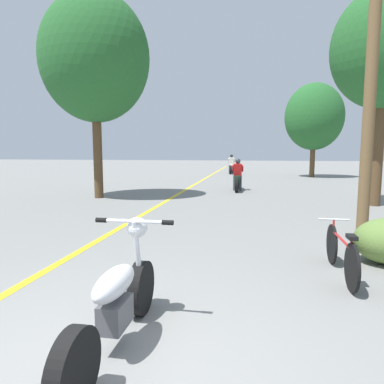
% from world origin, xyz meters
% --- Properties ---
extents(lane_stripe_center, '(0.14, 48.00, 0.01)m').
position_xyz_m(lane_stripe_center, '(-1.70, 12.49, 0.00)').
color(lane_stripe_center, yellow).
rests_on(lane_stripe_center, ground).
extents(utility_pole, '(1.10, 0.24, 6.71)m').
position_xyz_m(utility_pole, '(3.53, 5.60, 3.45)').
color(utility_pole, brown).
rests_on(utility_pole, ground).
extents(roadside_tree_right_near, '(3.09, 2.78, 6.53)m').
position_xyz_m(roadside_tree_right_near, '(4.99, 9.34, 4.72)').
color(roadside_tree_right_near, '#513A23').
rests_on(roadside_tree_right_near, ground).
extents(roadside_tree_right_far, '(3.71, 3.34, 6.03)m').
position_xyz_m(roadside_tree_right_far, '(5.04, 21.31, 3.88)').
color(roadside_tree_right_far, '#513A23').
rests_on(roadside_tree_right_far, ground).
extents(roadside_tree_left, '(3.87, 3.48, 7.17)m').
position_xyz_m(roadside_tree_left, '(-4.34, 9.54, 4.92)').
color(roadside_tree_left, '#513A23').
rests_on(roadside_tree_left, ground).
extents(motorcycle_foreground, '(0.79, 1.94, 1.05)m').
position_xyz_m(motorcycle_foreground, '(0.06, 0.55, 0.43)').
color(motorcycle_foreground, black).
rests_on(motorcycle_foreground, ground).
extents(motorcycle_rider_lead, '(0.50, 2.09, 1.39)m').
position_xyz_m(motorcycle_rider_lead, '(0.56, 12.75, 0.53)').
color(motorcycle_rider_lead, black).
rests_on(motorcycle_rider_lead, ground).
extents(motorcycle_rider_far, '(0.50, 2.21, 1.44)m').
position_xyz_m(motorcycle_rider_far, '(-0.38, 23.89, 0.54)').
color(motorcycle_rider_far, black).
rests_on(motorcycle_rider_far, ground).
extents(bicycle_parked, '(0.44, 1.69, 0.70)m').
position_xyz_m(bicycle_parked, '(2.40, 2.70, 0.33)').
color(bicycle_parked, black).
rests_on(bicycle_parked, ground).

